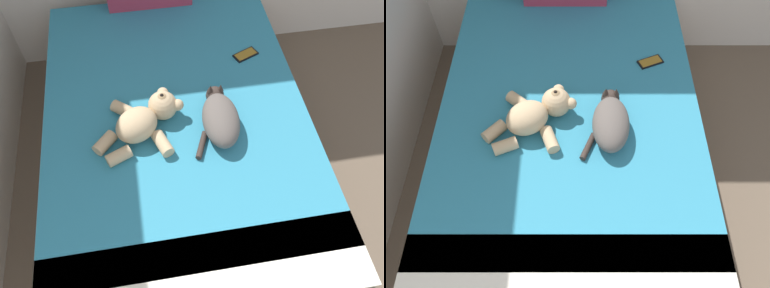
{
  "view_description": "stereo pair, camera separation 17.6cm",
  "coord_description": "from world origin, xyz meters",
  "views": [
    {
      "loc": [
        0.93,
        1.19,
        2.17
      ],
      "look_at": [
        1.11,
        2.26,
        0.56
      ],
      "focal_mm": 36.06,
      "sensor_mm": 36.0,
      "label": 1
    },
    {
      "loc": [
        1.11,
        1.17,
        2.17
      ],
      "look_at": [
        1.11,
        2.26,
        0.56
      ],
      "focal_mm": 36.06,
      "sensor_mm": 36.0,
      "label": 2
    }
  ],
  "objects": [
    {
      "name": "cell_phone",
      "position": [
        1.54,
        2.87,
        0.54
      ],
      "size": [
        0.16,
        0.12,
        0.01
      ],
      "color": "black",
      "rests_on": "bed"
    },
    {
      "name": "ground_plane",
      "position": [
        2.03,
        1.81,
        0.0
      ],
      "size": [
        10.17,
        10.17,
        0.0
      ],
      "primitive_type": "plane",
      "color": "brown"
    },
    {
      "name": "teddy_bear",
      "position": [
        0.89,
        2.42,
        0.6
      ],
      "size": [
        0.49,
        0.41,
        0.17
      ],
      "color": "tan",
      "rests_on": "bed"
    },
    {
      "name": "bed",
      "position": [
        1.06,
        2.51,
        0.26
      ],
      "size": [
        1.48,
        2.1,
        0.53
      ],
      "color": "olive",
      "rests_on": "ground_plane"
    },
    {
      "name": "cat",
      "position": [
        1.27,
        2.37,
        0.6
      ],
      "size": [
        0.26,
        0.42,
        0.15
      ],
      "color": "#59514C",
      "rests_on": "bed"
    }
  ]
}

